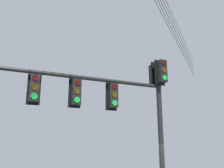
% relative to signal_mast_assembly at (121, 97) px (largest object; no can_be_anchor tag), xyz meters
% --- Properties ---
extents(signal_mast_assembly, '(2.95, 6.25, 5.84)m').
position_rel_signal_mast_assembly_xyz_m(signal_mast_assembly, '(0.00, 0.00, 0.00)').
color(signal_mast_assembly, black).
rests_on(signal_mast_assembly, ground).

